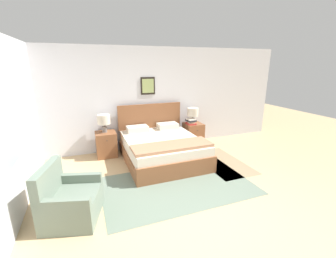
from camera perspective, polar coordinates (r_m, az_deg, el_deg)
ground_plane at (r=3.76m, az=10.07°, el=-19.46°), size 16.00×16.00×0.00m
wall_back at (r=5.94m, az=-4.54°, el=7.71°), size 7.68×0.09×2.60m
wall_left at (r=4.30m, az=-34.04°, el=1.61°), size 0.08×5.43×2.60m
area_rug_main at (r=4.31m, az=2.49°, el=-14.09°), size 2.73×1.66×0.01m
area_rug_bedside at (r=5.36m, az=13.50°, el=-8.17°), size 0.88×1.58×0.01m
bed at (r=5.22m, az=-1.55°, el=-4.80°), size 1.68×1.96×1.18m
armchair at (r=3.68m, az=-23.77°, el=-16.43°), size 0.90×0.96×0.84m
nightstand_near_window at (r=5.67m, az=-15.39°, el=-3.73°), size 0.48×0.50×0.60m
nightstand_by_door at (r=6.30m, az=6.41°, el=-1.22°), size 0.48×0.50×0.60m
table_lamp_near_window at (r=5.52m, az=-15.99°, el=2.16°), size 0.30×0.30×0.43m
table_lamp_by_door at (r=6.16m, az=6.33°, el=4.12°), size 0.30×0.30×0.43m
book_thick_bottom at (r=6.12m, az=5.81°, el=1.40°), size 0.22×0.27×0.04m
book_hardcover_middle at (r=6.11m, az=5.82°, el=1.77°), size 0.18×0.24×0.04m
book_novel_upper at (r=6.10m, az=5.83°, el=2.15°), size 0.26×0.29×0.04m
book_slim_near_top at (r=6.09m, az=5.84°, el=2.48°), size 0.21×0.23×0.03m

